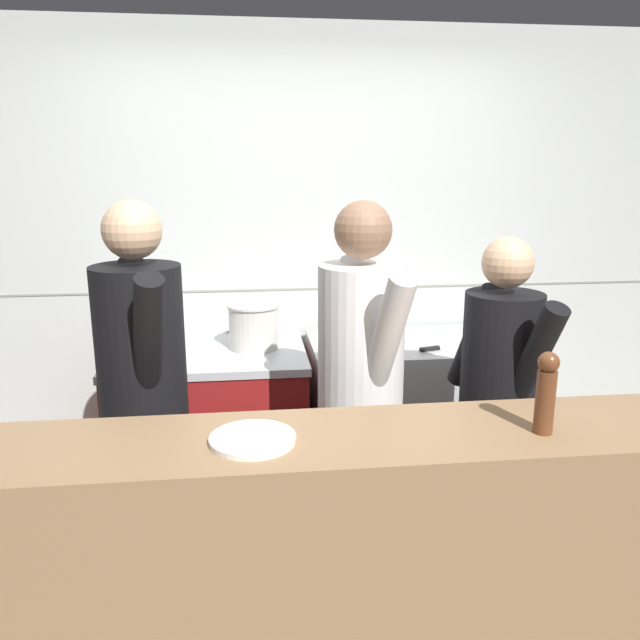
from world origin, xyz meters
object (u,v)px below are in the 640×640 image
object	(u,v)px
chef_sous	(360,388)
pepper_mill	(546,391)
stock_pot	(149,333)
oven_range	(212,431)
mixing_bowl_steel	(456,332)
chef_line	(497,402)
sauce_pot	(254,325)
plated_dish_main	(253,439)
chef_head_cook	(144,391)
chefs_knife	(445,347)

from	to	relation	value
chef_sous	pepper_mill	bearing A→B (deg)	-71.76
stock_pot	oven_range	bearing A→B (deg)	7.48
mixing_bowl_steel	chef_line	size ratio (longest dim) A/B	0.19
stock_pot	sauce_pot	world-z (taller)	sauce_pot
sauce_pot	mixing_bowl_steel	world-z (taller)	sauce_pot
mixing_bowl_steel	chef_sous	bearing A→B (deg)	-129.84
plated_dish_main	chef_head_cook	bearing A→B (deg)	121.58
sauce_pot	chef_sous	distance (m)	0.93
sauce_pot	pepper_mill	bearing A→B (deg)	-59.81
sauce_pot	oven_range	bearing A→B (deg)	-171.37
chef_line	sauce_pot	bearing A→B (deg)	125.16
chefs_knife	plated_dish_main	xyz separation A→B (m)	(-1.02, -1.28, 0.13)
chefs_knife	pepper_mill	size ratio (longest dim) A/B	1.39
pepper_mill	chef_sous	xyz separation A→B (m)	(-0.45, 0.68, -0.22)
chef_head_cook	mixing_bowl_steel	bearing A→B (deg)	7.95
mixing_bowl_steel	chefs_knife	world-z (taller)	mixing_bowl_steel
oven_range	chef_head_cook	size ratio (longest dim) A/B	0.59
mixing_bowl_steel	pepper_mill	xyz separation A→B (m)	(-0.24, -1.50, 0.22)
sauce_pot	chef_head_cook	xyz separation A→B (m)	(-0.46, -0.76, -0.07)
oven_range	pepper_mill	bearing A→B (deg)	-52.80
plated_dish_main	pepper_mill	distance (m)	0.91
oven_range	mixing_bowl_steel	distance (m)	1.44
chef_sous	mixing_bowl_steel	bearing A→B (deg)	34.65
stock_pot	chef_line	xyz separation A→B (m)	(1.54, -0.77, -0.14)
oven_range	stock_pot	distance (m)	0.64
sauce_pot	chef_head_cook	bearing A→B (deg)	-121.00
stock_pot	plated_dish_main	size ratio (longest dim) A/B	1.18
chef_head_cook	chef_line	xyz separation A→B (m)	(1.47, -0.08, -0.08)
oven_range	sauce_pot	world-z (taller)	sauce_pot
chefs_knife	chef_line	bearing A→B (deg)	-88.25
sauce_pot	chefs_knife	distance (m)	1.01
chef_head_cook	chef_line	bearing A→B (deg)	-21.06
chef_sous	stock_pot	bearing A→B (deg)	126.18
oven_range	chef_line	xyz separation A→B (m)	(1.25, -0.81, 0.43)
oven_range	chef_sous	size ratio (longest dim) A/B	0.59
stock_pot	plated_dish_main	world-z (taller)	stock_pot
sauce_pot	chef_head_cook	size ratio (longest dim) A/B	0.16
stock_pot	sauce_pot	bearing A→B (deg)	8.00
sauce_pot	plated_dish_main	bearing A→B (deg)	-90.95
sauce_pot	chef_sous	bearing A→B (deg)	-62.91
pepper_mill	chef_sous	bearing A→B (deg)	123.75
oven_range	sauce_pot	xyz separation A→B (m)	(0.24, 0.04, 0.58)
chef_line	stock_pot	bearing A→B (deg)	138.47
stock_pot	chef_sous	world-z (taller)	chef_sous
oven_range	chef_sous	world-z (taller)	chef_sous
plated_dish_main	stock_pot	bearing A→B (deg)	109.99
oven_range	chef_line	world-z (taller)	chef_line
plated_dish_main	chef_line	distance (m)	1.22
stock_pot	mixing_bowl_steel	xyz separation A→B (m)	(1.64, 0.07, -0.07)
pepper_mill	chef_head_cook	distance (m)	1.54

